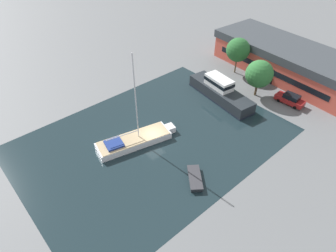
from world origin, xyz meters
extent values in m
plane|color=slate|center=(0.00, 0.00, 0.00)|extent=(440.00, 440.00, 0.00)
cube|color=#19282D|center=(0.00, 0.00, 0.00)|extent=(26.74, 37.04, 0.01)
cube|color=#C64C3D|center=(1.66, 31.48, 2.09)|extent=(28.63, 12.60, 4.18)
cube|color=#383D42|center=(1.66, 31.48, 4.92)|extent=(29.48, 12.98, 1.47)
cube|color=black|center=(1.28, 26.16, 1.46)|extent=(2.40, 0.23, 2.93)
cube|color=black|center=(1.28, 26.17, 2.30)|extent=(23.68, 1.75, 1.05)
cylinder|color=brown|center=(2.58, 20.85, 1.20)|extent=(0.40, 0.40, 2.39)
sphere|color=#2D6B33|center=(2.58, 20.85, 4.13)|extent=(4.64, 4.64, 4.64)
cylinder|color=brown|center=(-4.95, 24.60, 1.52)|extent=(0.26, 0.26, 3.05)
sphere|color=#28602D|center=(-4.95, 24.60, 4.71)|extent=(4.45, 4.45, 4.45)
cube|color=maroon|center=(7.94, 22.97, 0.68)|extent=(4.87, 2.14, 0.80)
cube|color=black|center=(8.13, 22.98, 1.43)|extent=(2.57, 1.79, 0.69)
cube|color=black|center=(6.88, 22.91, 1.39)|extent=(0.12, 1.52, 0.55)
cylinder|color=black|center=(6.50, 22.04, 0.30)|extent=(0.61, 0.23, 0.60)
cylinder|color=black|center=(6.41, 23.74, 0.30)|extent=(0.61, 0.23, 0.60)
cylinder|color=black|center=(9.46, 22.20, 0.30)|extent=(0.61, 0.23, 0.60)
cylinder|color=black|center=(9.37, 23.89, 0.30)|extent=(0.61, 0.23, 0.60)
cube|color=white|center=(-1.19, -2.64, 0.47)|extent=(5.50, 10.97, 0.93)
cube|color=white|center=(0.12, 3.07, 0.47)|extent=(1.68, 1.49, 0.93)
cube|color=tan|center=(-1.19, -2.64, 0.97)|extent=(5.28, 10.53, 0.08)
cylinder|color=silver|center=(-1.01, -1.87, 7.35)|extent=(0.16, 0.16, 12.69)
cylinder|color=silver|center=(-1.54, -4.18, 2.11)|extent=(1.18, 4.64, 0.12)
cube|color=navy|center=(-1.84, -5.46, 1.16)|extent=(2.72, 2.76, 0.30)
cube|color=#23282D|center=(-0.75, 15.37, 0.99)|extent=(13.41, 5.10, 1.97)
cube|color=black|center=(-0.75, 15.37, 0.15)|extent=(13.55, 5.18, 0.18)
cube|color=white|center=(-1.39, 15.46, 2.88)|extent=(5.25, 3.07, 1.80)
cube|color=black|center=(-1.39, 15.46, 3.06)|extent=(5.36, 3.15, 0.58)
cube|color=#23282D|center=(9.34, -1.00, 0.27)|extent=(3.95, 3.51, 0.52)
cube|color=#333338|center=(9.34, -1.00, 0.57)|extent=(4.12, 3.68, 0.08)
camera|label=1|loc=(25.82, -19.93, 28.68)|focal=32.00mm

